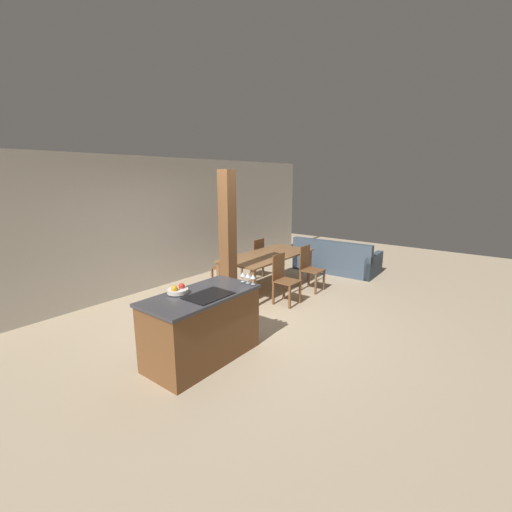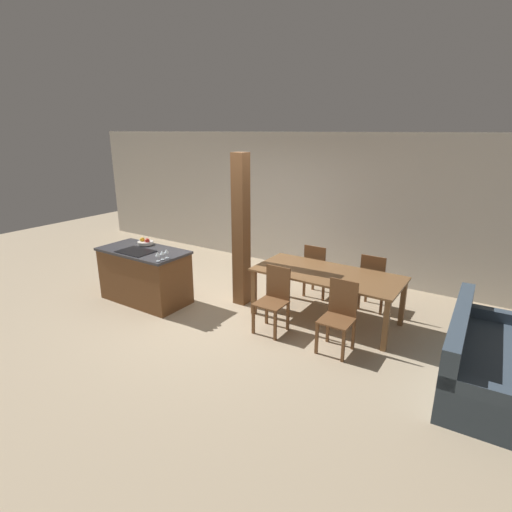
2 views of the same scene
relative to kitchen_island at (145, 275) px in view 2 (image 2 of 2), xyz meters
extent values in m
plane|color=tan|center=(1.23, 0.35, -0.45)|extent=(16.00, 16.00, 0.00)
cube|color=beige|center=(1.23, 2.97, 0.90)|extent=(11.20, 0.08, 2.70)
cube|color=brown|center=(0.00, 0.00, -0.02)|extent=(1.46, 0.72, 0.85)
cube|color=#38383D|center=(0.00, 0.00, 0.42)|extent=(1.50, 0.76, 0.04)
cube|color=black|center=(0.00, -0.14, 0.45)|extent=(0.56, 0.40, 0.01)
cylinder|color=silver|center=(-0.18, 0.22, 0.48)|extent=(0.26, 0.26, 0.05)
sphere|color=red|center=(-0.12, 0.21, 0.52)|extent=(0.08, 0.08, 0.08)
sphere|color=gold|center=(-0.24, 0.21, 0.52)|extent=(0.08, 0.08, 0.08)
cylinder|color=silver|center=(0.67, -0.30, 0.45)|extent=(0.06, 0.06, 0.00)
cylinder|color=silver|center=(0.67, -0.30, 0.49)|extent=(0.01, 0.01, 0.08)
cone|color=silver|center=(0.67, -0.30, 0.56)|extent=(0.07, 0.07, 0.06)
cylinder|color=silver|center=(0.67, -0.21, 0.45)|extent=(0.06, 0.06, 0.00)
cylinder|color=silver|center=(0.67, -0.21, 0.49)|extent=(0.01, 0.01, 0.08)
cone|color=silver|center=(0.67, -0.21, 0.56)|extent=(0.07, 0.07, 0.06)
cylinder|color=silver|center=(0.67, -0.12, 0.45)|extent=(0.06, 0.06, 0.00)
cylinder|color=silver|center=(0.67, -0.12, 0.49)|extent=(0.01, 0.01, 0.08)
cone|color=silver|center=(0.67, -0.12, 0.56)|extent=(0.07, 0.07, 0.06)
cube|color=brown|center=(2.79, 0.99, 0.28)|extent=(2.15, 0.97, 0.03)
cube|color=brown|center=(1.78, 0.56, -0.09)|extent=(0.07, 0.07, 0.71)
cube|color=brown|center=(3.80, 0.56, -0.09)|extent=(0.07, 0.07, 0.71)
cube|color=brown|center=(1.78, 1.41, -0.09)|extent=(0.07, 0.07, 0.71)
cube|color=brown|center=(3.80, 1.41, -0.09)|extent=(0.07, 0.07, 0.71)
cube|color=brown|center=(2.31, 0.20, -0.01)|extent=(0.40, 0.40, 0.02)
cube|color=brown|center=(2.31, 0.39, 0.24)|extent=(0.38, 0.02, 0.48)
cube|color=brown|center=(2.13, 0.02, -0.23)|extent=(0.04, 0.04, 0.43)
cube|color=brown|center=(2.49, 0.02, -0.23)|extent=(0.04, 0.04, 0.43)
cube|color=brown|center=(2.13, 0.38, -0.23)|extent=(0.04, 0.04, 0.43)
cube|color=brown|center=(2.49, 0.38, -0.23)|extent=(0.04, 0.04, 0.43)
cube|color=brown|center=(3.27, 0.20, -0.01)|extent=(0.40, 0.40, 0.02)
cube|color=brown|center=(3.27, 0.39, 0.24)|extent=(0.38, 0.02, 0.48)
cube|color=brown|center=(3.10, 0.02, -0.23)|extent=(0.04, 0.04, 0.43)
cube|color=brown|center=(3.45, 0.02, -0.23)|extent=(0.04, 0.04, 0.43)
cube|color=brown|center=(3.10, 0.38, -0.23)|extent=(0.04, 0.04, 0.43)
cube|color=brown|center=(3.45, 0.38, -0.23)|extent=(0.04, 0.04, 0.43)
cube|color=brown|center=(2.31, 1.77, -0.01)|extent=(0.40, 0.40, 0.02)
cube|color=brown|center=(2.31, 1.58, 0.24)|extent=(0.38, 0.02, 0.48)
cube|color=brown|center=(2.49, 1.95, -0.23)|extent=(0.04, 0.04, 0.43)
cube|color=brown|center=(2.13, 1.95, -0.23)|extent=(0.04, 0.04, 0.43)
cube|color=brown|center=(2.49, 1.60, -0.23)|extent=(0.04, 0.04, 0.43)
cube|color=brown|center=(2.13, 1.60, -0.23)|extent=(0.04, 0.04, 0.43)
cube|color=brown|center=(3.27, 1.77, -0.01)|extent=(0.40, 0.40, 0.02)
cube|color=brown|center=(3.27, 1.58, 0.24)|extent=(0.38, 0.02, 0.48)
cube|color=brown|center=(3.45, 1.95, -0.23)|extent=(0.04, 0.04, 0.43)
cube|color=brown|center=(3.10, 1.95, -0.23)|extent=(0.04, 0.04, 0.43)
cube|color=brown|center=(3.45, 1.60, -0.23)|extent=(0.04, 0.04, 0.43)
cube|color=brown|center=(3.10, 1.60, -0.23)|extent=(0.04, 0.04, 0.43)
cube|color=#3D4C5B|center=(5.02, 0.47, -0.24)|extent=(1.02, 2.02, 0.41)
cube|color=#3D4C5B|center=(4.62, 0.45, 0.17)|extent=(0.23, 1.99, 0.41)
cube|color=#3D4C5B|center=(5.05, -0.45, -0.17)|extent=(0.95, 0.17, 0.55)
cube|color=#3D4C5B|center=(4.98, 1.39, -0.17)|extent=(0.95, 0.17, 0.55)
cube|color=brown|center=(1.39, 0.80, 0.77)|extent=(0.22, 0.22, 2.42)
camera|label=1|loc=(-2.77, -3.02, 1.87)|focal=24.00mm
camera|label=2|loc=(4.92, -4.16, 2.29)|focal=28.00mm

